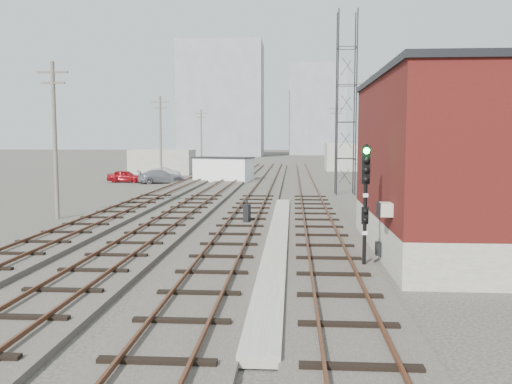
# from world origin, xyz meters

# --- Properties ---
(ground) EXTENTS (320.00, 320.00, 0.00)m
(ground) POSITION_xyz_m (0.00, 60.00, 0.00)
(ground) COLOR #282621
(ground) RESTS_ON ground
(track_right) EXTENTS (3.20, 90.00, 0.39)m
(track_right) POSITION_xyz_m (2.50, 39.00, 0.11)
(track_right) COLOR #332D28
(track_right) RESTS_ON ground
(track_mid_right) EXTENTS (3.20, 90.00, 0.39)m
(track_mid_right) POSITION_xyz_m (-1.50, 39.00, 0.11)
(track_mid_right) COLOR #332D28
(track_mid_right) RESTS_ON ground
(track_mid_left) EXTENTS (3.20, 90.00, 0.39)m
(track_mid_left) POSITION_xyz_m (-5.50, 39.00, 0.11)
(track_mid_left) COLOR #332D28
(track_mid_left) RESTS_ON ground
(track_left) EXTENTS (3.20, 90.00, 0.39)m
(track_left) POSITION_xyz_m (-9.50, 39.00, 0.11)
(track_left) COLOR #332D28
(track_left) RESTS_ON ground
(platform_curb) EXTENTS (0.90, 28.00, 0.26)m
(platform_curb) POSITION_xyz_m (0.50, 14.00, 0.13)
(platform_curb) COLOR gray
(platform_curb) RESTS_ON ground
(brick_building) EXTENTS (6.54, 12.20, 7.22)m
(brick_building) POSITION_xyz_m (7.50, 12.00, 3.63)
(brick_building) COLOR gray
(brick_building) RESTS_ON ground
(lattice_tower) EXTENTS (1.60, 1.60, 15.00)m
(lattice_tower) POSITION_xyz_m (5.50, 35.00, 7.50)
(lattice_tower) COLOR black
(lattice_tower) RESTS_ON ground
(utility_pole_left_a) EXTENTS (1.80, 0.24, 9.00)m
(utility_pole_left_a) POSITION_xyz_m (-12.50, 20.00, 4.80)
(utility_pole_left_a) COLOR #595147
(utility_pole_left_a) RESTS_ON ground
(utility_pole_left_b) EXTENTS (1.80, 0.24, 9.00)m
(utility_pole_left_b) POSITION_xyz_m (-12.50, 45.00, 4.80)
(utility_pole_left_b) COLOR #595147
(utility_pole_left_b) RESTS_ON ground
(utility_pole_left_c) EXTENTS (1.80, 0.24, 9.00)m
(utility_pole_left_c) POSITION_xyz_m (-12.50, 70.00, 4.80)
(utility_pole_left_c) COLOR #595147
(utility_pole_left_c) RESTS_ON ground
(utility_pole_right_a) EXTENTS (1.80, 0.24, 9.00)m
(utility_pole_right_a) POSITION_xyz_m (6.50, 28.00, 4.80)
(utility_pole_right_a) COLOR #595147
(utility_pole_right_a) RESTS_ON ground
(utility_pole_right_b) EXTENTS (1.80, 0.24, 9.00)m
(utility_pole_right_b) POSITION_xyz_m (6.50, 58.00, 4.80)
(utility_pole_right_b) COLOR #595147
(utility_pole_right_b) RESTS_ON ground
(apartment_left) EXTENTS (22.00, 14.00, 30.00)m
(apartment_left) POSITION_xyz_m (-18.00, 135.00, 15.00)
(apartment_left) COLOR gray
(apartment_left) RESTS_ON ground
(apartment_right) EXTENTS (16.00, 12.00, 26.00)m
(apartment_right) POSITION_xyz_m (8.00, 150.00, 13.00)
(apartment_right) COLOR gray
(apartment_right) RESTS_ON ground
(shed_left) EXTENTS (8.00, 5.00, 3.20)m
(shed_left) POSITION_xyz_m (-16.00, 60.00, 1.60)
(shed_left) COLOR gray
(shed_left) RESTS_ON ground
(shed_right) EXTENTS (6.00, 6.00, 4.00)m
(shed_right) POSITION_xyz_m (9.00, 70.00, 2.00)
(shed_right) COLOR gray
(shed_right) RESTS_ON ground
(signal_mast) EXTENTS (0.40, 0.42, 4.44)m
(signal_mast) POSITION_xyz_m (3.70, 8.64, 2.66)
(signal_mast) COLOR gray
(signal_mast) RESTS_ON ground
(switch_stand) EXTENTS (0.40, 0.40, 1.35)m
(switch_stand) POSITION_xyz_m (-1.27, 18.15, 0.64)
(switch_stand) COLOR black
(switch_stand) RESTS_ON ground
(site_trailer) EXTENTS (6.89, 4.57, 2.67)m
(site_trailer) POSITION_xyz_m (-6.35, 47.77, 1.35)
(site_trailer) COLOR white
(site_trailer) RESTS_ON ground
(car_red) EXTENTS (3.94, 1.84, 1.31)m
(car_red) POSITION_xyz_m (-16.64, 46.11, 0.65)
(car_red) COLOR maroon
(car_red) RESTS_ON ground
(car_silver) EXTENTS (3.90, 1.57, 1.26)m
(car_silver) POSITION_xyz_m (-14.15, 53.15, 0.63)
(car_silver) COLOR #98999F
(car_silver) RESTS_ON ground
(car_grey) EXTENTS (5.22, 3.67, 1.40)m
(car_grey) POSITION_xyz_m (-12.58, 45.19, 0.70)
(car_grey) COLOR slate
(car_grey) RESTS_ON ground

